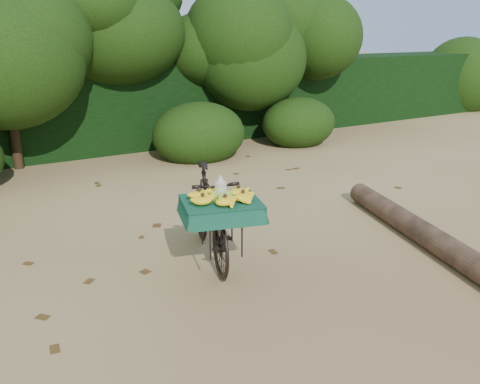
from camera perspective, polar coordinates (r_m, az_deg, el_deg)
ground at (r=6.16m, az=0.72°, el=-6.24°), size 80.00×80.00×0.00m
vendor_bicycle at (r=5.68m, az=-3.40°, el=-2.43°), size 1.09×1.90×1.07m
fallen_log at (r=6.35m, az=21.47°, el=-5.38°), size 1.38×3.91×0.29m
hedge_backdrop at (r=11.59m, az=-15.91°, el=9.15°), size 26.00×1.80×1.80m
tree_row at (r=10.56m, az=-18.72°, el=14.14°), size 14.50×2.00×4.00m
bush_clumps at (r=9.94m, az=-9.81°, el=5.59°), size 8.80×1.70×0.90m
leaf_litter at (r=6.67m, az=-2.19°, el=-4.24°), size 7.00×7.30×0.01m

